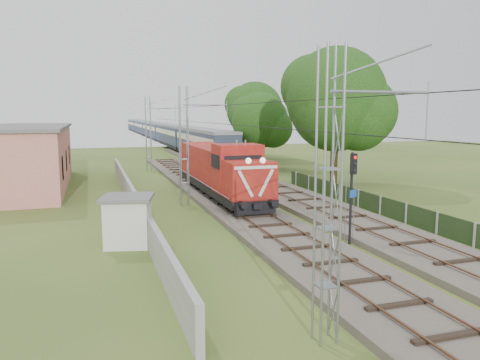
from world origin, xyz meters
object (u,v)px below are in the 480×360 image
object	(u,v)px
coach_rake	(155,130)
relay_hut	(128,220)
locomotive	(219,169)
signal_post	(352,182)

from	to	relation	value
coach_rake	relay_hut	world-z (taller)	coach_rake
locomotive	coach_rake	distance (m)	73.41
relay_hut	locomotive	bearing A→B (deg)	55.43
coach_rake	relay_hut	bearing A→B (deg)	-98.40
locomotive	relay_hut	size ratio (longest dim) A/B	5.92
coach_rake	signal_post	xyz separation A→B (m)	(-2.27, -87.13, 0.46)
locomotive	coach_rake	world-z (taller)	locomotive
locomotive	relay_hut	distance (m)	13.08
coach_rake	signal_post	size ratio (longest dim) A/B	26.43
coach_rake	relay_hut	distance (m)	84.90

